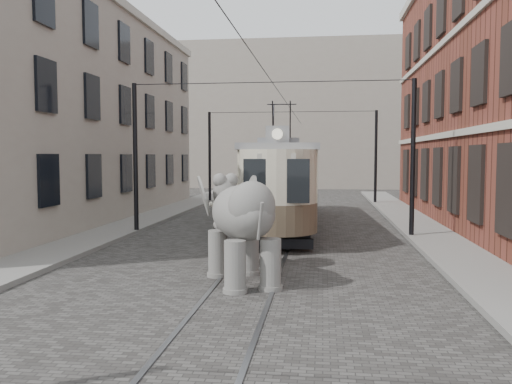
# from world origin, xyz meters

# --- Properties ---
(ground) EXTENTS (120.00, 120.00, 0.00)m
(ground) POSITION_xyz_m (0.00, 0.00, 0.00)
(ground) COLOR #484542
(tram_rails) EXTENTS (1.54, 80.00, 0.02)m
(tram_rails) POSITION_xyz_m (0.00, 0.00, 0.01)
(tram_rails) COLOR slate
(tram_rails) RESTS_ON ground
(sidewalk_right) EXTENTS (2.00, 60.00, 0.15)m
(sidewalk_right) POSITION_xyz_m (6.00, 0.00, 0.07)
(sidewalk_right) COLOR slate
(sidewalk_right) RESTS_ON ground
(sidewalk_left) EXTENTS (2.00, 60.00, 0.15)m
(sidewalk_left) POSITION_xyz_m (-6.50, 0.00, 0.07)
(sidewalk_left) COLOR slate
(sidewalk_left) RESTS_ON ground
(stucco_building) EXTENTS (7.00, 24.00, 10.00)m
(stucco_building) POSITION_xyz_m (-11.00, 10.00, 5.00)
(stucco_building) COLOR gray
(stucco_building) RESTS_ON ground
(distant_block) EXTENTS (28.00, 10.00, 14.00)m
(distant_block) POSITION_xyz_m (0.00, 40.00, 7.00)
(distant_block) COLOR gray
(distant_block) RESTS_ON ground
(catenary) EXTENTS (11.00, 30.20, 6.00)m
(catenary) POSITION_xyz_m (-0.20, 5.00, 3.00)
(catenary) COLOR black
(catenary) RESTS_ON ground
(tram) EXTENTS (3.63, 13.95, 5.48)m
(tram) POSITION_xyz_m (0.00, 9.40, 2.74)
(tram) COLOR beige
(tram) RESTS_ON ground
(elephant) EXTENTS (4.03, 5.00, 2.69)m
(elephant) POSITION_xyz_m (-0.09, -1.63, 1.34)
(elephant) COLOR slate
(elephant) RESTS_ON ground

